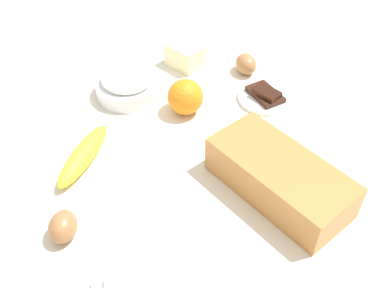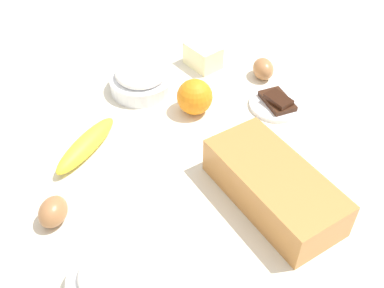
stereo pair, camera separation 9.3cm
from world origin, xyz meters
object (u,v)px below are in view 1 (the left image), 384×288
(orange_fruit, at_px, (185,97))
(egg_near_butter, at_px, (246,64))
(loaf_pan, at_px, (280,177))
(butter_block, at_px, (185,56))
(egg_beside_bowl, at_px, (63,226))
(chocolate_plate, at_px, (265,96))
(sugar_bowl, at_px, (128,83))
(banana, at_px, (83,155))

(orange_fruit, relative_size, egg_near_butter, 1.25)
(loaf_pan, bearing_deg, butter_block, 162.48)
(loaf_pan, bearing_deg, egg_near_butter, 143.46)
(egg_beside_bowl, bearing_deg, chocolate_plate, 100.83)
(sugar_bowl, bearing_deg, banana, -49.87)
(loaf_pan, distance_m, egg_beside_bowl, 0.41)
(egg_beside_bowl, distance_m, chocolate_plate, 0.56)
(loaf_pan, relative_size, egg_near_butter, 4.41)
(orange_fruit, bearing_deg, butter_block, 147.70)
(orange_fruit, relative_size, butter_block, 0.92)
(sugar_bowl, distance_m, chocolate_plate, 0.33)
(loaf_pan, bearing_deg, chocolate_plate, 137.70)
(sugar_bowl, distance_m, egg_beside_bowl, 0.42)
(loaf_pan, bearing_deg, banana, -142.06)
(banana, xyz_separation_m, egg_beside_bowl, (0.15, -0.10, 0.00))
(butter_block, xyz_separation_m, egg_beside_bowl, (0.34, -0.47, -0.01))
(chocolate_plate, bearing_deg, loaf_pan, -35.41)
(chocolate_plate, bearing_deg, egg_beside_bowl, -79.17)
(egg_beside_bowl, bearing_deg, sugar_bowl, 136.68)
(orange_fruit, relative_size, chocolate_plate, 0.64)
(egg_near_butter, height_order, chocolate_plate, egg_near_butter)
(sugar_bowl, xyz_separation_m, banana, (0.16, -0.19, -0.01))
(loaf_pan, relative_size, orange_fruit, 3.54)
(loaf_pan, height_order, egg_beside_bowl, loaf_pan)
(loaf_pan, distance_m, orange_fruit, 0.31)
(butter_block, height_order, egg_near_butter, butter_block)
(loaf_pan, height_order, banana, loaf_pan)
(banana, distance_m, orange_fruit, 0.27)
(sugar_bowl, xyz_separation_m, butter_block, (-0.03, 0.18, -0.00))
(egg_beside_bowl, relative_size, chocolate_plate, 0.50)
(orange_fruit, distance_m, egg_near_butter, 0.22)
(sugar_bowl, relative_size, egg_beside_bowl, 2.38)
(butter_block, relative_size, chocolate_plate, 0.69)
(banana, height_order, egg_beside_bowl, egg_beside_bowl)
(butter_block, bearing_deg, orange_fruit, -32.30)
(orange_fruit, xyz_separation_m, butter_block, (-0.16, 0.10, -0.01))
(sugar_bowl, distance_m, butter_block, 0.19)
(orange_fruit, distance_m, chocolate_plate, 0.20)
(egg_beside_bowl, bearing_deg, butter_block, 125.51)
(banana, distance_m, egg_near_butter, 0.49)
(orange_fruit, bearing_deg, egg_beside_bowl, -64.65)
(banana, distance_m, chocolate_plate, 0.45)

